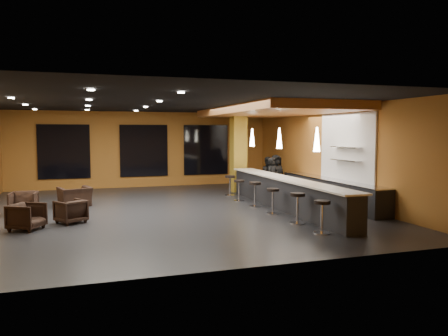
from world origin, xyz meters
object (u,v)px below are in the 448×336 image
object	(u,v)px
armchair_b	(71,211)
bar_stool_5	(230,183)
prep_counter	(330,192)
bar_stool_2	(273,198)
armchair_d	(75,197)
bar_counter	(285,194)
bar_stool_1	(298,204)
pendant_1	(279,138)
staff_c	(276,174)
staff_a	(272,178)
armchair_c	(24,203)
column	(238,151)
bar_stool_0	(322,212)
bar_stool_4	(239,188)
pendant_2	(252,137)
pendant_0	(317,139)
armchair_a	(27,217)
staff_b	(269,176)
bar_stool_3	(255,191)

from	to	relation	value
armchair_b	bar_stool_5	xyz separation A→B (m)	(5.97, 3.62, 0.19)
prep_counter	bar_stool_2	xyz separation A→B (m)	(-2.74, -1.14, 0.08)
armchair_b	armchair_d	distance (m)	2.94
bar_counter	bar_stool_1	distance (m)	2.28
bar_counter	prep_counter	bearing A→B (deg)	14.04
pendant_1	staff_c	xyz separation A→B (m)	(1.22, 2.88, -1.54)
bar_counter	staff_a	size ratio (longest dim) A/B	5.07
armchair_c	staff_a	bearing A→B (deg)	9.62
column	pendant_1	bearing A→B (deg)	-90.00
bar_stool_0	bar_stool_5	world-z (taller)	bar_stool_0
bar_stool_4	bar_stool_0	bearing A→B (deg)	-87.82
column	pendant_2	xyz separation A→B (m)	(0.00, -1.60, 0.60)
pendant_0	armchair_c	bearing A→B (deg)	155.97
armchair_b	staff_c	bearing A→B (deg)	172.54
armchair_b	bar_stool_1	world-z (taller)	bar_stool_1
staff_a	staff_c	distance (m)	1.22
column	staff_a	bearing A→B (deg)	-75.44
armchair_b	pendant_1	bearing A→B (deg)	154.09
staff_a	column	bearing A→B (deg)	80.47
column	bar_stool_1	xyz separation A→B (m)	(-0.68, -6.78, -1.20)
bar_counter	bar_stool_4	xyz separation A→B (m)	(-0.87, 2.09, 0.01)
armchair_a	armchair_d	bearing A→B (deg)	10.80
column	armchair_d	distance (m)	7.04
staff_b	bar_stool_4	world-z (taller)	staff_b
bar_stool_1	bar_stool_2	distance (m)	1.54
staff_a	bar_stool_2	world-z (taller)	staff_a
bar_stool_1	armchair_d	bearing A→B (deg)	140.25
pendant_1	staff_b	world-z (taller)	pendant_1
bar_stool_2	bar_stool_5	xyz separation A→B (m)	(-0.02, 4.12, 0.01)
bar_counter	bar_stool_2	distance (m)	0.98
bar_stool_4	staff_c	bearing A→B (deg)	31.70
staff_a	armchair_c	world-z (taller)	staff_a
pendant_1	armchair_c	xyz separation A→B (m)	(-8.14, 1.13, -1.99)
bar_counter	armchair_d	size ratio (longest dim) A/B	7.85
bar_stool_0	armchair_c	bearing A→B (deg)	145.75
bar_stool_2	bar_stool_3	size ratio (longest dim) A/B	0.94
armchair_c	bar_stool_0	bearing A→B (deg)	-29.24
staff_c	armchair_a	distance (m)	9.91
bar_stool_2	bar_stool_5	bearing A→B (deg)	90.29
staff_a	bar_stool_2	xyz separation A→B (m)	(-1.32, -2.98, -0.27)
pendant_1	bar_stool_5	bearing A→B (deg)	104.27
column	bar_stool_2	bearing A→B (deg)	-97.99
column	pendant_1	xyz separation A→B (m)	(0.00, -4.10, 0.60)
armchair_d	bar_stool_2	world-z (taller)	bar_stool_2
armchair_c	pendant_0	bearing A→B (deg)	-19.03
bar_stool_4	pendant_2	bearing A→B (deg)	46.33
bar_stool_0	column	bearing A→B (deg)	85.32
bar_stool_4	bar_stool_1	bearing A→B (deg)	-87.44
column	bar_counter	bearing A→B (deg)	-90.00
armchair_a	prep_counter	bearing A→B (deg)	-54.11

